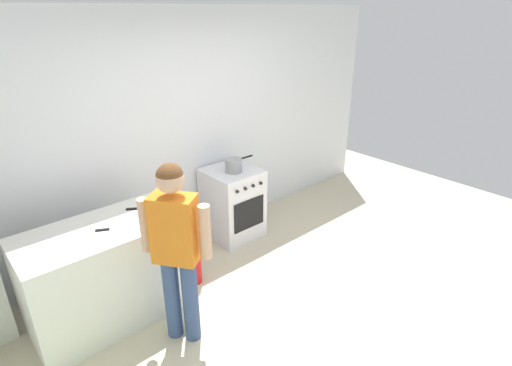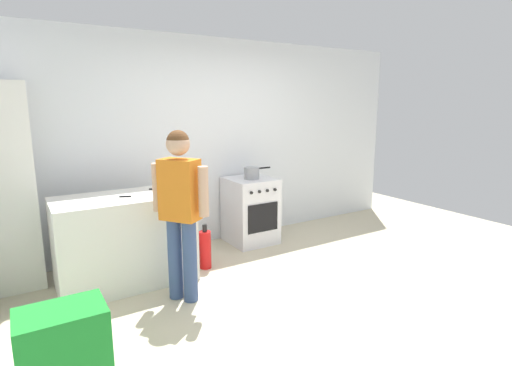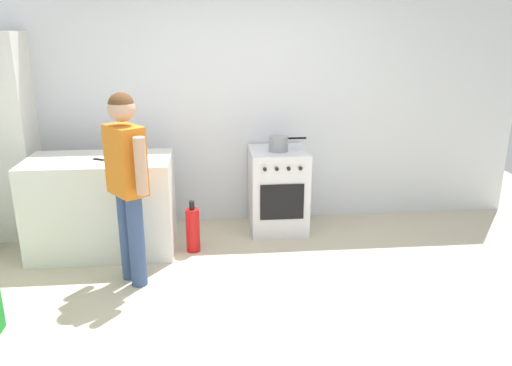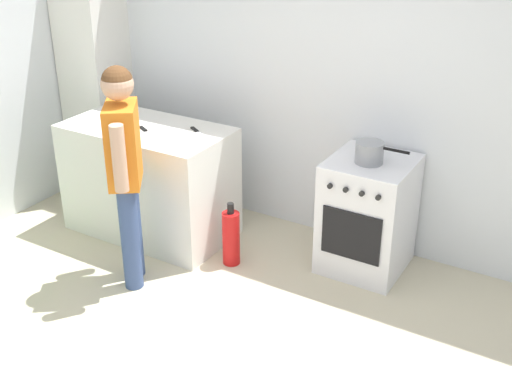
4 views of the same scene
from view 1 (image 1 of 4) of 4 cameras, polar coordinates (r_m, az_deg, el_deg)
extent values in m
plane|color=beige|center=(3.86, 7.86, -18.13)|extent=(8.00, 8.00, 0.00)
cube|color=silver|center=(4.55, -10.06, 7.30)|extent=(6.00, 0.10, 2.60)
cube|color=silver|center=(3.78, -20.65, -12.04)|extent=(1.30, 0.70, 0.90)
cube|color=silver|center=(4.77, -3.38, -2.88)|extent=(0.57, 0.60, 0.85)
cube|color=black|center=(4.57, -0.99, -4.46)|extent=(0.43, 0.01, 0.36)
cylinder|color=black|center=(4.44, -3.86, 0.95)|extent=(0.18, 0.18, 0.01)
cylinder|color=black|center=(4.59, -1.31, 1.79)|extent=(0.18, 0.18, 0.01)
cylinder|color=black|center=(4.62, -5.69, 1.82)|extent=(0.18, 0.18, 0.01)
cylinder|color=black|center=(4.76, -3.18, 2.60)|extent=(0.18, 0.18, 0.01)
cylinder|color=black|center=(4.32, -2.68, -1.25)|extent=(0.04, 0.02, 0.04)
cylinder|color=black|center=(4.38, -1.51, -0.82)|extent=(0.04, 0.02, 0.04)
cylinder|color=black|center=(4.45, -0.38, -0.41)|extent=(0.04, 0.02, 0.04)
cylinder|color=black|center=(4.52, 0.71, -0.02)|extent=(0.04, 0.02, 0.04)
cylinder|color=gray|center=(4.53, -3.24, 2.53)|extent=(0.20, 0.20, 0.15)
cylinder|color=black|center=(4.62, -1.43, 3.70)|extent=(0.18, 0.02, 0.02)
cube|color=silver|center=(3.74, -14.62, -3.44)|extent=(0.22, 0.16, 0.01)
cube|color=black|center=(3.76, -17.27, -3.55)|extent=(0.11, 0.08, 0.01)
cube|color=silver|center=(3.53, -23.08, -6.44)|extent=(0.14, 0.10, 0.01)
cube|color=black|center=(3.51, -21.09, -6.26)|extent=(0.11, 0.08, 0.01)
cylinder|color=#384C7A|center=(3.42, -9.33, -16.20)|extent=(0.13, 0.13, 0.77)
cylinder|color=#384C7A|center=(3.48, -11.87, -15.69)|extent=(0.13, 0.13, 0.77)
cube|color=orange|center=(3.07, -11.54, -6.45)|extent=(0.36, 0.39, 0.55)
cylinder|color=tan|center=(2.99, -7.30, -6.99)|extent=(0.09, 0.09, 0.44)
cylinder|color=tan|center=(3.17, -15.53, -5.80)|extent=(0.09, 0.09, 0.44)
sphere|color=tan|center=(2.89, -12.19, 0.55)|extent=(0.21, 0.21, 0.21)
sphere|color=brown|center=(2.88, -12.22, 0.91)|extent=(0.20, 0.20, 0.20)
cylinder|color=red|center=(4.12, -8.77, -11.42)|extent=(0.13, 0.13, 0.42)
cylinder|color=black|center=(3.98, -8.99, -8.48)|extent=(0.05, 0.05, 0.08)
camera|label=2|loc=(1.22, 116.86, -54.28)|focal=28.00mm
camera|label=3|loc=(2.48, 81.43, -9.80)|focal=35.00mm
camera|label=4|loc=(4.04, 58.96, 13.20)|focal=45.00mm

